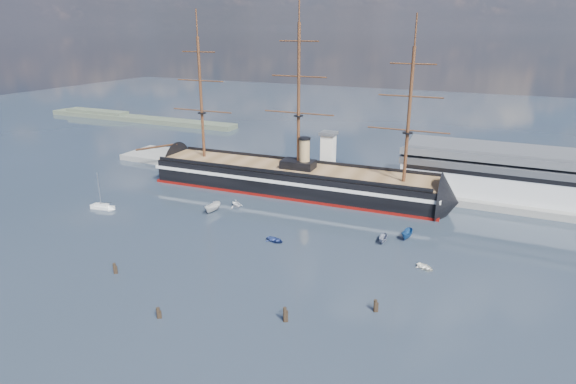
% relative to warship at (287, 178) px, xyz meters
% --- Properties ---
extents(ground, '(600.00, 600.00, 0.00)m').
position_rel_warship_xyz_m(ground, '(5.59, -20.00, -4.04)').
color(ground, '#252F3A').
rests_on(ground, ground).
extents(quay, '(180.00, 18.00, 2.00)m').
position_rel_warship_xyz_m(quay, '(15.59, 16.00, -4.04)').
color(quay, slate).
rests_on(quay, ground).
extents(warehouse, '(63.00, 21.00, 11.60)m').
position_rel_warship_xyz_m(warehouse, '(63.59, 20.00, 3.95)').
color(warehouse, '#B7BABC').
rests_on(warehouse, ground).
extents(quay_tower, '(5.00, 5.00, 15.00)m').
position_rel_warship_xyz_m(quay_tower, '(8.59, 13.00, 5.72)').
color(quay_tower, silver).
rests_on(quay_tower, ground).
extents(shoreline, '(120.00, 10.00, 4.00)m').
position_rel_warship_xyz_m(shoreline, '(-133.64, 75.00, -2.59)').
color(shoreline, '#3F4C38').
rests_on(shoreline, ground).
extents(warship, '(113.14, 19.21, 53.94)m').
position_rel_warship_xyz_m(warship, '(0.00, 0.00, 0.00)').
color(warship, black).
rests_on(warship, ground).
extents(sailboat, '(6.91, 3.11, 10.67)m').
position_rel_warship_xyz_m(sailboat, '(-40.45, -36.14, -3.36)').
color(sailboat, silver).
rests_on(sailboat, ground).
extents(motorboat_a, '(7.57, 2.91, 3.01)m').
position_rel_warship_xyz_m(motorboat_a, '(-10.89, -25.26, -4.04)').
color(motorboat_a, silver).
rests_on(motorboat_a, ground).
extents(motorboat_b, '(1.78, 3.08, 1.35)m').
position_rel_warship_xyz_m(motorboat_b, '(13.31, -35.62, -4.04)').
color(motorboat_b, navy).
rests_on(motorboat_b, ground).
extents(motorboat_c, '(5.63, 2.61, 2.17)m').
position_rel_warship_xyz_m(motorboat_c, '(36.77, -25.38, -4.04)').
color(motorboat_c, gray).
rests_on(motorboat_c, ground).
extents(motorboat_d, '(5.52, 7.12, 2.40)m').
position_rel_warship_xyz_m(motorboat_d, '(-6.98, -19.21, -4.04)').
color(motorboat_d, white).
rests_on(motorboat_d, ground).
extents(motorboat_e, '(2.21, 2.75, 1.21)m').
position_rel_warship_xyz_m(motorboat_e, '(48.15, -34.73, -4.04)').
color(motorboat_e, white).
rests_on(motorboat_e, ground).
extents(motorboat_f, '(6.57, 2.85, 2.56)m').
position_rel_warship_xyz_m(motorboat_f, '(41.44, -20.70, -4.04)').
color(motorboat_f, navy).
rests_on(motorboat_f, ground).
extents(piling_near_left, '(0.64, 0.64, 3.02)m').
position_rel_warship_xyz_m(piling_near_left, '(-9.91, -63.49, -4.04)').
color(piling_near_left, black).
rests_on(piling_near_left, ground).
extents(piling_near_mid, '(0.64, 0.64, 2.76)m').
position_rel_warship_xyz_m(piling_near_mid, '(8.80, -72.73, -4.04)').
color(piling_near_mid, black).
rests_on(piling_near_mid, ground).
extents(piling_near_right, '(0.64, 0.64, 3.49)m').
position_rel_warship_xyz_m(piling_near_right, '(29.36, -64.48, -4.04)').
color(piling_near_right, black).
rests_on(piling_near_right, ground).
extents(piling_far_right, '(0.64, 0.64, 3.06)m').
position_rel_warship_xyz_m(piling_far_right, '(42.71, -54.90, -4.04)').
color(piling_far_right, black).
rests_on(piling_far_right, ground).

